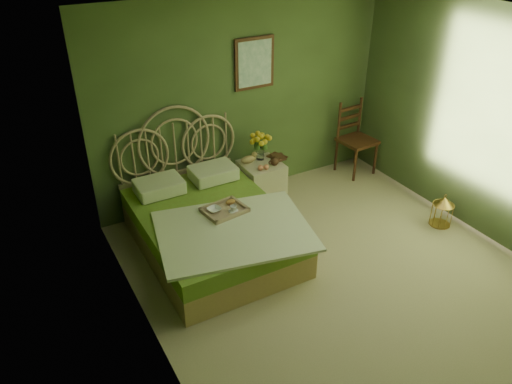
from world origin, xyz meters
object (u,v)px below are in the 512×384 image
bed (210,225)px  nightstand (261,177)px  chair (354,133)px  birdcage (442,211)px

bed → nightstand: 1.20m
bed → chair: 2.75m
chair → birdcage: chair is taller
chair → birdcage: bearing=-93.0°
nightstand → birdcage: bearing=-44.0°
nightstand → birdcage: (1.65, -1.59, -0.16)m
nightstand → bed: bearing=-148.6°
nightstand → birdcage: size_ratio=2.55×
chair → nightstand: bearing=179.6°
nightstand → chair: bearing=4.1°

